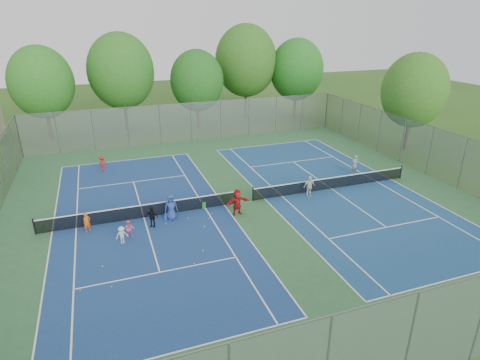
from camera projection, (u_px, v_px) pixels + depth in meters
name	position (u px, v px, depth m)	size (l,w,h in m)	color
ground	(245.00, 202.00, 28.21)	(120.00, 120.00, 0.00)	#2B5119
court_pad	(245.00, 202.00, 28.21)	(32.00, 32.00, 0.01)	#2C5D34
court_left	(144.00, 217.00, 26.02)	(10.97, 23.77, 0.01)	navy
court_right	(331.00, 189.00, 30.39)	(10.97, 23.77, 0.01)	navy
net_left	(143.00, 211.00, 25.86)	(12.87, 0.10, 0.91)	black
net_right	(332.00, 183.00, 30.22)	(12.87, 0.10, 0.91)	black
fence_north	(191.00, 122.00, 41.40)	(32.00, 0.10, 4.00)	gray
fence_south	(409.00, 340.00, 13.51)	(32.00, 0.10, 4.00)	gray
fence_east	(430.00, 151.00, 32.44)	(32.00, 0.10, 4.00)	gray
tree_nw	(41.00, 82.00, 40.79)	(6.40, 6.40, 9.58)	#443326
tree_nl	(121.00, 71.00, 43.90)	(7.20, 7.20, 10.69)	#443326
tree_nc	(197.00, 81.00, 45.09)	(6.00, 6.00, 8.85)	#443326
tree_nr	(246.00, 61.00, 49.26)	(7.60, 7.60, 11.42)	#443326
tree_ne	(297.00, 70.00, 49.80)	(6.60, 6.60, 9.77)	#443326
tree_side_e	(414.00, 91.00, 37.19)	(6.00, 6.00, 9.20)	#443326
ball_crate	(167.00, 217.00, 25.83)	(0.37, 0.37, 0.32)	blue
ball_hopper	(203.00, 205.00, 27.22)	(0.24, 0.24, 0.47)	#268D2A
student_a	(87.00, 222.00, 24.15)	(0.45, 0.29, 1.23)	#E05D15
student_b	(130.00, 229.00, 23.49)	(0.55, 0.43, 1.13)	#EA5B97
student_c	(122.00, 235.00, 22.91)	(0.70, 0.40, 1.08)	silver
student_d	(152.00, 217.00, 24.68)	(0.79, 0.33, 1.35)	black
student_e	(171.00, 207.00, 25.47)	(0.84, 0.55, 1.72)	navy
student_f	(237.00, 202.00, 26.13)	(1.64, 0.52, 1.77)	#A21717
child_far_baseline	(102.00, 163.00, 33.73)	(0.83, 0.48, 1.29)	#A31C17
instructor	(354.00, 164.00, 33.02)	(0.59, 0.39, 1.62)	gray
teen_court_b	(309.00, 186.00, 28.79)	(0.93, 0.39, 1.60)	silver
tennis_ball_0	(189.00, 218.00, 25.86)	(0.07, 0.07, 0.07)	gold
tennis_ball_1	(80.00, 291.00, 19.07)	(0.07, 0.07, 0.07)	#A9CB2F
tennis_ball_2	(203.00, 251.00, 22.27)	(0.07, 0.07, 0.07)	#C1E334
tennis_ball_3	(209.00, 219.00, 25.83)	(0.07, 0.07, 0.07)	#C2DC33
tennis_ball_4	(204.00, 227.00, 24.86)	(0.07, 0.07, 0.07)	#E4F438
tennis_ball_5	(76.00, 250.00, 22.34)	(0.07, 0.07, 0.07)	#D4E735
tennis_ball_6	(194.00, 264.00, 21.13)	(0.07, 0.07, 0.07)	#A2C42D
tennis_ball_7	(212.00, 214.00, 26.49)	(0.07, 0.07, 0.07)	gold
tennis_ball_8	(102.00, 267.00, 20.89)	(0.07, 0.07, 0.07)	#DDED37
tennis_ball_9	(166.00, 224.00, 25.15)	(0.07, 0.07, 0.07)	yellow
tennis_ball_10	(111.00, 287.00, 19.32)	(0.07, 0.07, 0.07)	gold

